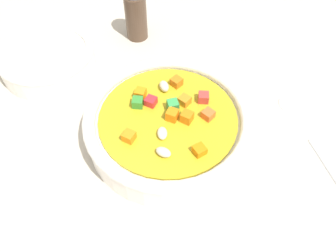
{
  "coord_description": "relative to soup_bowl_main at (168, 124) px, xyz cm",
  "views": [
    {
      "loc": [
        22.17,
        10.86,
        34.43
      ],
      "look_at": [
        0.0,
        0.0,
        2.12
      ],
      "focal_mm": 34.68,
      "sensor_mm": 36.0,
      "label": 1
    }
  ],
  "objects": [
    {
      "name": "ground_plane",
      "position": [
        0.01,
        0.0,
        -3.56
      ],
      "size": [
        140.0,
        140.0,
        2.0
      ],
      "primitive_type": "cube",
      "color": "#BAB2A0"
    },
    {
      "name": "soup_bowl_main",
      "position": [
        0.0,
        0.0,
        0.0
      ],
      "size": [
        20.62,
        20.62,
        5.3
      ],
      "color": "white",
      "rests_on": "ground_plane"
    },
    {
      "name": "spoon",
      "position": [
        -8.22,
        16.14,
        -2.21
      ],
      "size": [
        15.84,
        13.97,
        0.78
      ],
      "rotation": [
        0.0,
        0.0,
        3.85
      ],
      "color": "silver",
      "rests_on": "ground_plane"
    },
    {
      "name": "side_bowl_small",
      "position": [
        -3.6,
        -21.94,
        -0.6
      ],
      "size": [
        14.16,
        14.16,
        3.79
      ],
      "color": "white",
      "rests_on": "ground_plane"
    },
    {
      "name": "pepper_shaker",
      "position": [
        -16.47,
        -13.79,
        2.28
      ],
      "size": [
        3.51,
        3.51,
        9.76
      ],
      "color": "#4C3828",
      "rests_on": "ground_plane"
    }
  ]
}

